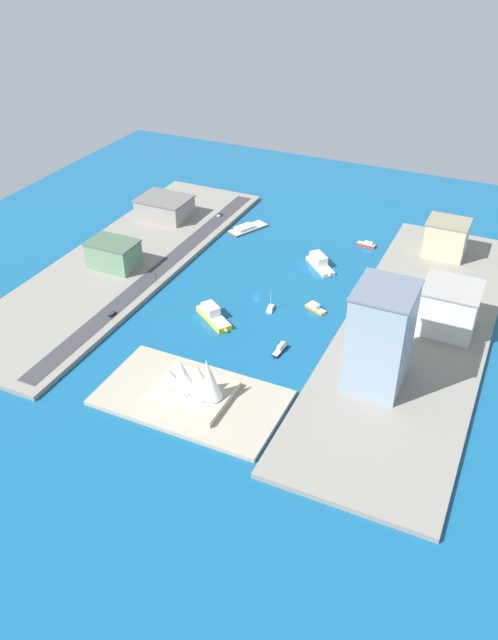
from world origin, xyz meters
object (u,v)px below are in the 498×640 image
(van_white, at_px, (220,214))
(suv_black, at_px, (112,314))
(office_block_beige, at_px, (446,238))
(traffic_light_waterfront, at_px, (156,277))
(barge_flat_brown, at_px, (247,228))
(water_taxi_orange, at_px, (315,308))
(sailboat_small_white, at_px, (270,308))
(ferry_white_commuter, at_px, (320,262))
(tugboat_red, at_px, (366,245))
(ferry_yellow_fast, at_px, (213,315))
(carpark_squat_concrete, at_px, (165,207))
(patrol_launch_navy, at_px, (280,349))
(terminal_long_green, at_px, (114,254))
(hotel_broad_white, at_px, (449,308))
(opera_landmark, at_px, (192,384))
(tower_tall_glass, at_px, (380,337))

(van_white, bearing_deg, suv_black, 92.22)
(office_block_beige, height_order, traffic_light_waterfront, office_block_beige)
(barge_flat_brown, height_order, water_taxi_orange, water_taxi_orange)
(sailboat_small_white, bearing_deg, traffic_light_waterfront, 4.53)
(ferry_white_commuter, relative_size, office_block_beige, 0.92)
(tugboat_red, xyz_separation_m, ferry_yellow_fast, (48.62, 112.50, 1.41))
(carpark_squat_concrete, height_order, van_white, carpark_squat_concrete)
(patrol_launch_navy, distance_m, terminal_long_green, 122.72)
(terminal_long_green, relative_size, traffic_light_waterfront, 4.31)
(barge_flat_brown, relative_size, hotel_broad_white, 1.04)
(sailboat_small_white, distance_m, terminal_long_green, 99.41)
(suv_black, distance_m, traffic_light_waterfront, 37.54)
(tugboat_red, height_order, opera_landmark, opera_landmark)
(hotel_broad_white, bearing_deg, tugboat_red, -50.01)
(ferry_white_commuter, xyz_separation_m, ferry_yellow_fast, (30.86, 75.99, -0.12))
(suv_black, bearing_deg, tower_tall_glass, -178.04)
(tugboat_red, bearing_deg, patrol_launch_navy, 86.95)
(van_white, bearing_deg, patrol_launch_navy, 127.93)
(patrol_launch_navy, relative_size, office_block_beige, 0.52)
(tugboat_red, height_order, carpark_squat_concrete, carpark_squat_concrete)
(water_taxi_orange, bearing_deg, carpark_squat_concrete, -25.80)
(water_taxi_orange, height_order, terminal_long_green, terminal_long_green)
(patrol_launch_navy, distance_m, carpark_squat_concrete, 164.39)
(hotel_broad_white, xyz_separation_m, carpark_squat_concrete, (195.05, -54.43, -5.35))
(tugboat_red, relative_size, suv_black, 2.72)
(patrol_launch_navy, distance_m, hotel_broad_white, 85.73)
(terminal_long_green, bearing_deg, suv_black, 123.27)
(suv_black, xyz_separation_m, van_white, (5.10, -131.25, 0.07))
(opera_landmark, bearing_deg, office_block_beige, -112.47)
(barge_flat_brown, distance_m, carpark_squat_concrete, 57.37)
(carpark_squat_concrete, bearing_deg, ferry_yellow_fast, 132.22)
(water_taxi_orange, distance_m, terminal_long_green, 121.19)
(tugboat_red, bearing_deg, van_white, 1.68)
(tugboat_red, height_order, patrol_launch_navy, patrol_launch_navy)
(ferry_yellow_fast, height_order, carpark_squat_concrete, carpark_squat_concrete)
(barge_flat_brown, xyz_separation_m, ferry_white_commuter, (-59.46, 26.54, 1.65))
(tower_tall_glass, bearing_deg, opera_landmark, 31.95)
(water_taxi_orange, relative_size, ferry_yellow_fast, 0.51)
(sailboat_small_white, height_order, opera_landmark, opera_landmark)
(terminal_long_green, bearing_deg, ferry_white_commuter, -153.20)
(patrol_launch_navy, height_order, ferry_yellow_fast, ferry_yellow_fast)
(terminal_long_green, distance_m, tower_tall_glass, 170.82)
(patrol_launch_navy, relative_size, terminal_long_green, 0.44)
(sailboat_small_white, height_order, tugboat_red, sailboat_small_white)
(tower_tall_glass, bearing_deg, sailboat_small_white, -29.63)
(sailboat_small_white, relative_size, patrol_launch_navy, 0.95)
(sailboat_small_white, bearing_deg, ferry_yellow_fast, 41.84)
(suv_black, bearing_deg, ferry_white_commuter, -128.53)
(van_white, relative_size, traffic_light_waterfront, 0.81)
(terminal_long_green, height_order, van_white, terminal_long_green)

